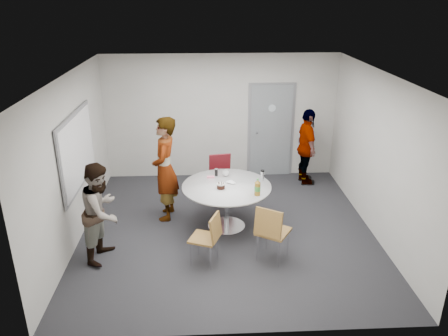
{
  "coord_description": "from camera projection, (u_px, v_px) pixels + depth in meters",
  "views": [
    {
      "loc": [
        -0.39,
        -6.66,
        3.87
      ],
      "look_at": [
        -0.05,
        0.25,
        1.07
      ],
      "focal_mm": 35.0,
      "sensor_mm": 36.0,
      "label": 1
    }
  ],
  "objects": [
    {
      "name": "chair_near_left",
      "position": [
        209.0,
        235.0,
        6.52
      ],
      "size": [
        0.54,
        0.51,
        0.83
      ],
      "rotation": [
        0.0,
        0.0,
        1.2
      ],
      "color": "brown",
      "rests_on": "floor"
    },
    {
      "name": "wall_right",
      "position": [
        378.0,
        155.0,
        7.25
      ],
      "size": [
        0.0,
        5.0,
        5.0
      ],
      "primitive_type": "plane",
      "rotation": [
        1.57,
        0.0,
        -1.57
      ],
      "color": "#B2B0A9",
      "rests_on": "floor"
    },
    {
      "name": "person_right",
      "position": [
        307.0,
        147.0,
        9.22
      ],
      "size": [
        0.46,
        0.98,
        1.64
      ],
      "primitive_type": "imported",
      "rotation": [
        0.0,
        0.0,
        1.63
      ],
      "color": "black",
      "rests_on": "floor"
    },
    {
      "name": "wall_left",
      "position": [
        73.0,
        161.0,
        7.01
      ],
      "size": [
        0.0,
        5.0,
        5.0
      ],
      "primitive_type": "plane",
      "rotation": [
        1.57,
        0.0,
        1.57
      ],
      "color": "#B2B0A9",
      "rests_on": "floor"
    },
    {
      "name": "wall_front",
      "position": [
        241.0,
        238.0,
        4.82
      ],
      "size": [
        5.0,
        0.0,
        5.0
      ],
      "primitive_type": "plane",
      "rotation": [
        -1.57,
        0.0,
        0.0
      ],
      "color": "#B2B0A9",
      "rests_on": "floor"
    },
    {
      "name": "floor",
      "position": [
        227.0,
        230.0,
        7.64
      ],
      "size": [
        5.0,
        5.0,
        0.0
      ],
      "primitive_type": "plane",
      "color": "black",
      "rests_on": "ground"
    },
    {
      "name": "person_main",
      "position": [
        165.0,
        169.0,
        7.74
      ],
      "size": [
        0.49,
        0.72,
        1.9
      ],
      "primitive_type": "imported",
      "rotation": [
        0.0,
        0.0,
        -1.63
      ],
      "color": "#A5C6EA",
      "rests_on": "floor"
    },
    {
      "name": "ceiling",
      "position": [
        228.0,
        75.0,
        6.62
      ],
      "size": [
        5.0,
        5.0,
        0.0
      ],
      "primitive_type": "plane",
      "rotation": [
        3.14,
        0.0,
        0.0
      ],
      "color": "silver",
      "rests_on": "wall_back"
    },
    {
      "name": "door",
      "position": [
        271.0,
        131.0,
        9.6
      ],
      "size": [
        1.02,
        0.17,
        2.12
      ],
      "color": "slate",
      "rests_on": "wall_back"
    },
    {
      "name": "chair_far",
      "position": [
        221.0,
        173.0,
        8.53
      ],
      "size": [
        0.51,
        0.55,
        0.94
      ],
      "rotation": [
        0.0,
        0.0,
        3.3
      ],
      "color": "maroon",
      "rests_on": "floor"
    },
    {
      "name": "whiteboard",
      "position": [
        77.0,
        150.0,
        7.16
      ],
      "size": [
        0.04,
        1.9,
        1.25
      ],
      "color": "slate",
      "rests_on": "wall_left"
    },
    {
      "name": "wall_back",
      "position": [
        221.0,
        117.0,
        9.44
      ],
      "size": [
        5.0,
        0.0,
        5.0
      ],
      "primitive_type": "plane",
      "rotation": [
        1.57,
        0.0,
        0.0
      ],
      "color": "#B2B0A9",
      "rests_on": "floor"
    },
    {
      "name": "chair_near_right",
      "position": [
        271.0,
        229.0,
        6.54
      ],
      "size": [
        0.63,
        0.64,
        0.94
      ],
      "rotation": [
        0.0,
        0.0,
        -0.56
      ],
      "color": "brown",
      "rests_on": "floor"
    },
    {
      "name": "person_left",
      "position": [
        102.0,
        212.0,
        6.6
      ],
      "size": [
        0.75,
        0.88,
        1.57
      ],
      "primitive_type": "imported",
      "rotation": [
        0.0,
        0.0,
        1.34
      ],
      "color": "white",
      "rests_on": "floor"
    },
    {
      "name": "table",
      "position": [
        228.0,
        192.0,
        7.49
      ],
      "size": [
        1.53,
        1.53,
        1.09
      ],
      "color": "silver",
      "rests_on": "floor"
    }
  ]
}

